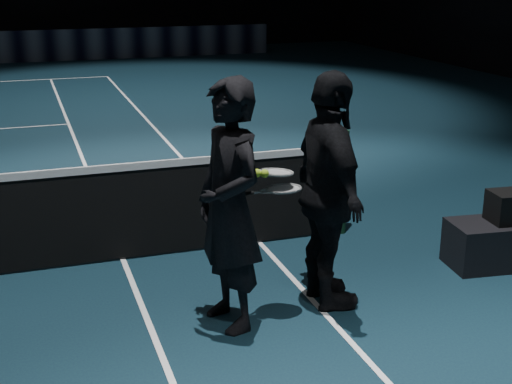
% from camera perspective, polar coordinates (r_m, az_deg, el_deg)
% --- Properties ---
extents(net_post_right, '(0.10, 0.10, 1.10)m').
position_cam_1_polar(net_post_right, '(7.40, 6.95, 0.76)').
color(net_post_right, black).
rests_on(net_post_right, floor).
extents(player_a, '(0.62, 0.80, 1.94)m').
position_cam_1_polar(player_a, '(5.33, -2.13, -1.15)').
color(player_a, black).
rests_on(player_a, floor).
extents(player_b, '(0.52, 1.16, 1.94)m').
position_cam_1_polar(player_b, '(5.68, 5.87, -0.04)').
color(player_b, black).
rests_on(player_b, floor).
extents(racket_lower, '(0.70, 0.28, 0.03)m').
position_cam_1_polar(racket_lower, '(5.48, 2.24, 0.27)').
color(racket_lower, black).
rests_on(racket_lower, player_a).
extents(racket_upper, '(0.71, 0.32, 0.10)m').
position_cam_1_polar(racket_upper, '(5.46, 1.60, 1.58)').
color(racket_upper, black).
rests_on(racket_upper, player_b).
extents(tennis_balls, '(0.12, 0.10, 0.12)m').
position_cam_1_polar(tennis_balls, '(5.36, 0.36, 1.69)').
color(tennis_balls, '#AFD62D').
rests_on(tennis_balls, racket_upper).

